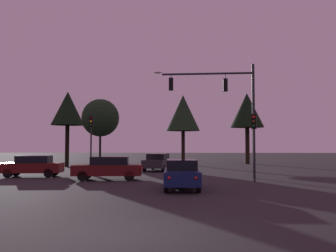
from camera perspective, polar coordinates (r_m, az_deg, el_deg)
name	(u,v)px	position (r m, az deg, el deg)	size (l,w,h in m)	color
ground_plane	(170,170)	(34.15, 0.36, -6.76)	(168.00, 168.00, 0.00)	#262326
traffic_signal_mast_arm	(226,100)	(26.48, 8.79, 3.96)	(7.04, 0.65, 7.91)	#232326
traffic_light_corner_left	(254,134)	(23.70, 12.96, -1.17)	(0.36, 0.38, 4.17)	#232326
traffic_light_corner_right	(91,133)	(29.54, -11.63, -1.05)	(0.32, 0.36, 4.55)	#232326
car_nearside_lane	(182,174)	(19.37, 2.10, -7.26)	(1.82, 4.52, 1.52)	#0F1947
car_crossing_left	(108,168)	(24.74, -9.11, -6.30)	(4.60, 2.15, 1.52)	#4C0F0F
car_crossing_right	(33,166)	(28.58, -19.94, -5.71)	(4.41, 2.24, 1.52)	#4C0F0F
car_far_lane	(158,162)	(33.54, -1.57, -5.46)	(2.57, 4.72, 1.52)	#232328
tree_behind_sign	(100,118)	(51.01, -10.26, 1.23)	(5.05, 5.05, 8.49)	black
tree_left_far	(183,113)	(44.47, 2.31, 1.95)	(3.96, 3.96, 8.25)	black
tree_center_horizon	(247,111)	(47.16, 11.94, 2.28)	(4.09, 4.09, 8.73)	black
tree_right_cluster	(68,109)	(41.46, -15.04, 2.53)	(3.49, 3.49, 8.04)	black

